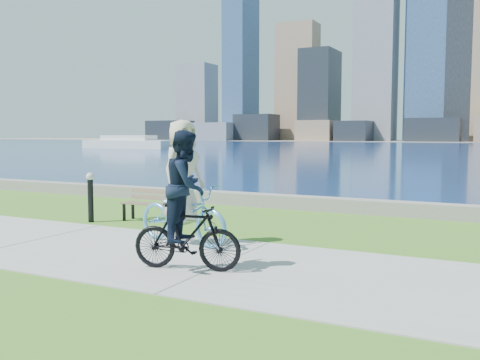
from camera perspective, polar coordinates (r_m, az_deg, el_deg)
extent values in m
plane|color=#386A1C|center=(8.30, -1.86, -9.01)|extent=(320.00, 320.00, 0.00)
cube|color=#959691|center=(8.30, -1.86, -8.94)|extent=(80.00, 3.50, 0.02)
cube|color=slate|center=(13.93, 10.49, -2.64)|extent=(90.00, 0.50, 0.35)
cube|color=navy|center=(79.18, 24.08, 3.13)|extent=(320.00, 131.00, 0.01)
cube|color=black|center=(155.31, -7.48, 5.26)|extent=(11.73, 7.87, 5.57)
cube|color=slate|center=(145.42, -2.62, 5.17)|extent=(11.84, 9.88, 4.82)
cube|color=black|center=(143.22, 1.77, 5.61)|extent=(10.23, 8.03, 7.00)
cube|color=#80654E|center=(135.96, 8.22, 5.21)|extent=(8.93, 8.21, 5.20)
cube|color=black|center=(132.83, 12.07, 5.11)|extent=(7.76, 8.94, 4.97)
cube|color=black|center=(128.98, 19.87, 5.03)|extent=(11.68, 6.07, 5.43)
cube|color=slate|center=(160.45, -4.60, 8.24)|extent=(9.88, 7.99, 22.19)
cube|color=navy|center=(154.21, 0.09, 12.61)|extent=(6.42, 10.86, 44.78)
cube|color=#80654E|center=(149.69, 6.14, 10.30)|extent=(10.68, 7.15, 31.73)
cube|color=black|center=(142.72, 8.51, 8.87)|extent=(8.18, 11.62, 23.48)
cube|color=slate|center=(143.65, 14.41, 17.82)|extent=(9.70, 8.28, 68.44)
cube|color=navy|center=(141.90, 19.43, 15.87)|extent=(9.69, 6.02, 58.84)
cube|color=silver|center=(72.22, -11.79, 3.75)|extent=(12.79, 3.65, 1.10)
cube|color=silver|center=(72.20, -11.80, 4.44)|extent=(7.31, 2.74, 0.64)
cube|color=black|center=(12.59, -12.26, -3.38)|extent=(0.05, 0.05, 0.39)
cube|color=black|center=(11.85, -7.67, -3.83)|extent=(0.05, 0.05, 0.39)
cube|color=black|center=(12.83, -11.36, -3.21)|extent=(0.05, 0.05, 0.39)
cube|color=black|center=(12.11, -6.81, -3.63)|extent=(0.05, 0.05, 0.39)
cube|color=brown|center=(12.18, -10.05, -2.60)|extent=(1.40, 0.10, 0.04)
cube|color=brown|center=(12.29, -9.65, -2.53)|extent=(1.40, 0.10, 0.04)
cube|color=brown|center=(12.40, -9.26, -2.45)|extent=(1.40, 0.10, 0.04)
cube|color=brown|center=(12.47, -8.98, -1.88)|extent=(1.40, 0.07, 0.10)
cube|color=brown|center=(12.47, -8.91, -1.19)|extent=(1.40, 0.07, 0.10)
cylinder|color=black|center=(12.54, -15.64, -2.09)|extent=(0.13, 0.13, 1.00)
sphere|color=beige|center=(12.49, -15.70, 0.35)|extent=(0.18, 0.18, 0.18)
imported|color=#55A1D0|center=(9.68, -6.13, -3.63)|extent=(1.09, 2.16, 1.08)
imported|color=beige|center=(9.60, -6.17, 1.04)|extent=(0.73, 0.98, 1.80)
imported|color=black|center=(7.84, -5.71, -6.04)|extent=(0.82, 1.69, 0.98)
imported|color=black|center=(7.73, -5.76, -0.64)|extent=(0.76, 0.88, 1.60)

